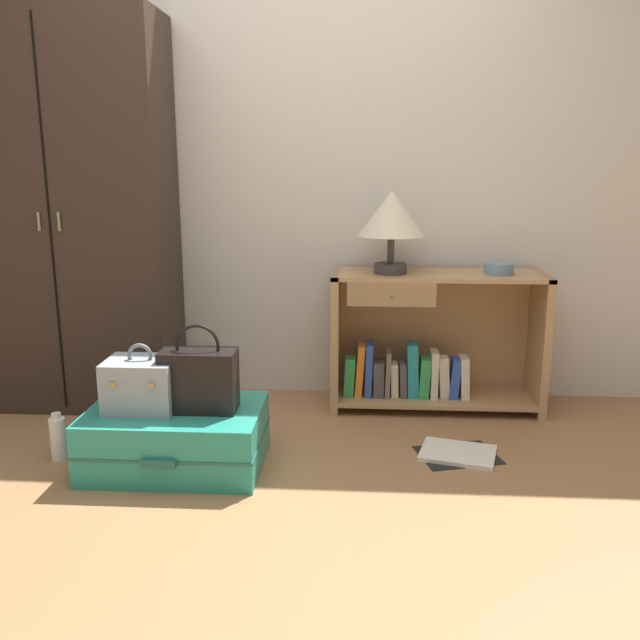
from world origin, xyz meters
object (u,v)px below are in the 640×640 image
(handbag, at_px, (199,379))
(open_book_on_floor, at_px, (458,454))
(bookshelf, at_px, (428,344))
(bottle, at_px, (58,438))
(suitcase_large, at_px, (176,437))
(bowl, at_px, (499,268))
(wardrobe, at_px, (70,218))
(table_lamp, at_px, (392,216))
(train_case, at_px, (142,384))

(handbag, distance_m, open_book_on_floor, 1.19)
(bookshelf, height_order, bottle, bookshelf)
(suitcase_large, relative_size, bottle, 3.47)
(handbag, relative_size, bottle, 1.74)
(bowl, xyz_separation_m, suitcase_large, (-1.48, -0.78, -0.62))
(wardrobe, distance_m, handbag, 1.29)
(open_book_on_floor, bearing_deg, handbag, -170.59)
(bookshelf, distance_m, suitcase_large, 1.42)
(table_lamp, distance_m, suitcase_large, 1.50)
(table_lamp, xyz_separation_m, bottle, (-1.47, -0.74, -0.91))
(wardrobe, xyz_separation_m, train_case, (0.60, -0.78, -0.63))
(wardrobe, xyz_separation_m, bookshelf, (1.87, 0.05, -0.66))
(wardrobe, relative_size, open_book_on_floor, 5.00)
(suitcase_large, height_order, handbag, handbag)
(bottle, bearing_deg, bowl, 20.42)
(wardrobe, height_order, handbag, wardrobe)
(table_lamp, height_order, bottle, table_lamp)
(suitcase_large, bearing_deg, bookshelf, 35.63)
(bottle, relative_size, open_book_on_floor, 0.54)
(table_lamp, distance_m, bowl, 0.61)
(bookshelf, relative_size, bottle, 5.13)
(bowl, bearing_deg, bottle, -159.58)
(bookshelf, bearing_deg, suitcase_large, -144.37)
(table_lamp, bearing_deg, suitcase_large, -140.16)
(train_case, height_order, bottle, train_case)
(bookshelf, distance_m, bottle, 1.87)
(open_book_on_floor, bearing_deg, suitcase_large, -171.67)
(bookshelf, xyz_separation_m, open_book_on_floor, (0.09, -0.64, -0.33))
(train_case, bearing_deg, bookshelf, 33.17)
(handbag, bearing_deg, wardrobe, 137.28)
(bookshelf, relative_size, suitcase_large, 1.48)
(bookshelf, distance_m, handbag, 1.32)
(wardrobe, xyz_separation_m, bottle, (0.19, -0.74, -0.90))
(bookshelf, xyz_separation_m, table_lamp, (-0.21, -0.04, 0.67))
(table_lamp, xyz_separation_m, open_book_on_floor, (0.30, -0.60, -1.01))
(table_lamp, distance_m, open_book_on_floor, 1.21)
(suitcase_large, bearing_deg, wardrobe, 133.42)
(train_case, height_order, handbag, handbag)
(bookshelf, relative_size, train_case, 3.79)
(suitcase_large, xyz_separation_m, open_book_on_floor, (1.23, 0.18, -0.12))
(wardrobe, bearing_deg, open_book_on_floor, -16.80)
(bowl, distance_m, handbag, 1.62)
(open_book_on_floor, bearing_deg, bottle, -175.24)
(wardrobe, bearing_deg, bottle, -75.53)
(bookshelf, relative_size, handbag, 2.95)
(wardrobe, height_order, suitcase_large, wardrobe)
(wardrobe, height_order, train_case, wardrobe)
(open_book_on_floor, bearing_deg, table_lamp, 116.45)
(bottle, xyz_separation_m, open_book_on_floor, (1.76, 0.15, -0.09))
(bottle, distance_m, open_book_on_floor, 1.77)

